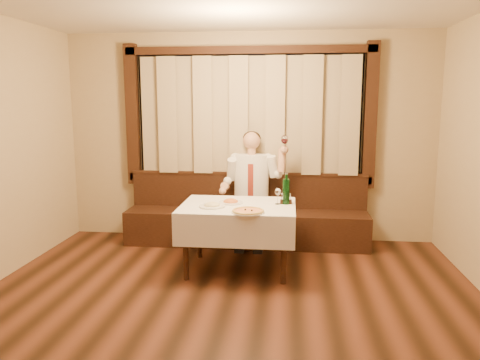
# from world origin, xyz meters

# --- Properties ---
(room) EXTENTS (5.01, 6.01, 2.81)m
(room) POSITION_xyz_m (-0.00, 0.97, 1.50)
(room) COLOR black
(room) RESTS_ON ground
(banquette) EXTENTS (3.20, 0.61, 0.94)m
(banquette) POSITION_xyz_m (0.00, 2.72, 0.31)
(banquette) COLOR black
(banquette) RESTS_ON ground
(dining_table) EXTENTS (1.27, 0.97, 0.76)m
(dining_table) POSITION_xyz_m (0.00, 1.70, 0.65)
(dining_table) COLOR black
(dining_table) RESTS_ON ground
(pizza) EXTENTS (0.35, 0.35, 0.04)m
(pizza) POSITION_xyz_m (0.14, 1.33, 0.77)
(pizza) COLOR white
(pizza) RESTS_ON dining_table
(pasta_red) EXTENTS (0.27, 0.27, 0.09)m
(pasta_red) POSITION_xyz_m (-0.09, 1.76, 0.79)
(pasta_red) COLOR white
(pasta_red) RESTS_ON dining_table
(pasta_cream) EXTENTS (0.28, 0.28, 0.10)m
(pasta_cream) POSITION_xyz_m (-0.27, 1.55, 0.80)
(pasta_cream) COLOR white
(pasta_cream) RESTS_ON dining_table
(green_bottle) EXTENTS (0.08, 0.08, 0.35)m
(green_bottle) POSITION_xyz_m (0.53, 1.79, 0.91)
(green_bottle) COLOR #11501A
(green_bottle) RESTS_ON dining_table
(table_wine_glass) EXTENTS (0.07, 0.07, 0.18)m
(table_wine_glass) POSITION_xyz_m (0.44, 1.77, 0.89)
(table_wine_glass) COLOR white
(table_wine_glass) RESTS_ON dining_table
(cruet_caddy) EXTENTS (0.13, 0.07, 0.14)m
(cruet_caddy) POSITION_xyz_m (0.53, 1.81, 0.81)
(cruet_caddy) COLOR black
(cruet_caddy) RESTS_ON dining_table
(seated_man) EXTENTS (0.85, 0.63, 1.50)m
(seated_man) POSITION_xyz_m (0.07, 2.63, 0.86)
(seated_man) COLOR black
(seated_man) RESTS_ON ground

